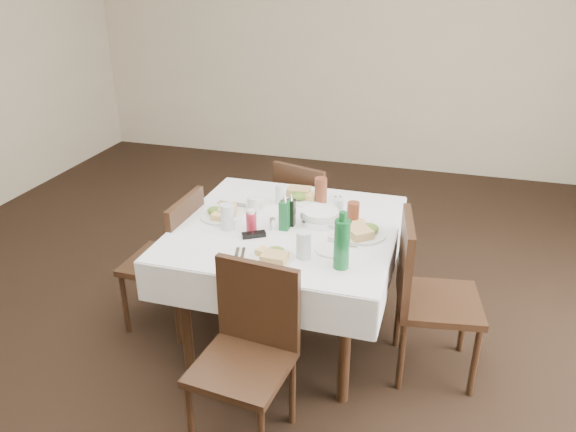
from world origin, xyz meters
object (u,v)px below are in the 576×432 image
Objects in this scene: dining_table at (286,239)px; coffee_mug at (254,205)px; chair_south at (249,343)px; bread_basket at (320,217)px; water_s at (304,245)px; green_bottle at (342,243)px; chair_north at (306,211)px; chair_east at (423,288)px; water_w at (228,217)px; oil_cruet_green at (284,214)px; water_e at (339,208)px; oil_cruet_dark at (291,211)px; chair_west at (174,254)px; ketchup_bottle at (251,221)px; water_n at (281,194)px.

coffee_mug is (-0.24, 0.14, 0.13)m from dining_table.
chair_south is 0.89m from bread_basket.
water_s is 0.21m from green_bottle.
chair_north is 0.93× the size of chair_east.
water_s is at bearing -47.27° from coffee_mug.
chair_east is 6.43× the size of water_w.
oil_cruet_green reaches higher than water_w.
chair_south is 7.67× the size of water_e.
chair_east is at bearing 3.26° from water_w.
water_e is at bearing 49.66° from bread_basket.
oil_cruet_dark is (-0.15, -0.08, 0.05)m from bread_basket.
chair_west is (-1.48, 0.01, -0.02)m from chair_east.
chair_north is at bearing 96.51° from oil_cruet_green.
oil_cruet_dark is at bearing 116.06° from water_s.
chair_south is 0.73m from ketchup_bottle.
bread_basket is at bearing 24.56° from water_w.
chair_east is 7.42× the size of ketchup_bottle.
chair_north is at bearing 55.26° from chair_west.
chair_west is 4.48× the size of oil_cruet_dark.
chair_north is 7.16× the size of coffee_mug.
water_w is at bearing -102.44° from chair_north.
ketchup_bottle is 0.26m from coffee_mug.
water_s is (0.19, -0.33, 0.16)m from dining_table.
chair_east reaches higher than water_n.
water_e is (0.95, 0.25, 0.32)m from chair_west.
oil_cruet_green is (-0.26, -0.24, 0.03)m from water_e.
dining_table is 1.39× the size of chair_west.
water_e is 0.30m from oil_cruet_dark.
water_w is (-0.18, -0.42, 0.01)m from water_n.
oil_cruet_dark is at bearing -62.75° from water_n.
chair_west is at bearing -124.74° from chair_north.
water_w is at bearing -165.34° from oil_cruet_green.
water_e is 0.35m from oil_cruet_green.
water_e is 0.92× the size of ketchup_bottle.
ketchup_bottle is at bearing -96.31° from water_n.
chair_north is 1.24m from chair_east.
chair_east is (0.88, -0.87, 0.04)m from chair_north.
green_bottle is (0.36, -0.38, 0.05)m from oil_cruet_dark.
water_w is at bearing -113.33° from water_n.
coffee_mug reaches higher than bread_basket.
coffee_mug is (-0.15, -0.67, 0.31)m from chair_north.
water_w reaches higher than water_e.
dining_table is 0.25m from ketchup_bottle.
oil_cruet_dark is at bearing 174.21° from chair_east.
water_w is at bearing 157.93° from water_s.
dining_table is at bearing 136.22° from green_bottle.
chair_west is at bearing -179.18° from oil_cruet_green.
chair_east reaches higher than coffee_mug.
chair_north is at bearing 94.96° from chair_south.
bread_basket is at bearing -6.61° from coffee_mug.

